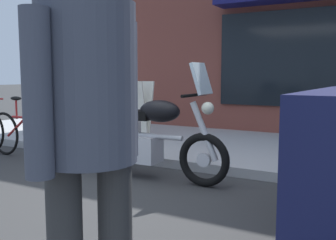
{
  "coord_description": "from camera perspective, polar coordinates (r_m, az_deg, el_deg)",
  "views": [
    {
      "loc": [
        2.36,
        -3.24,
        1.25
      ],
      "look_at": [
        0.02,
        0.86,
        0.7
      ],
      "focal_mm": 41.76,
      "sensor_mm": 36.0,
      "label": 1
    }
  ],
  "objects": [
    {
      "name": "touring_motorcycle",
      "position": [
        4.8,
        -4.45,
        -1.21
      ],
      "size": [
        2.15,
        0.66,
        1.38
      ],
      "color": "black",
      "rests_on": "ground_plane"
    },
    {
      "name": "sandwich_board_sign",
      "position": [
        7.14,
        -4.74,
        1.62
      ],
      "size": [
        0.55,
        0.43,
        1.01
      ],
      "color": "silver",
      "rests_on": "sidewalk_curb"
    },
    {
      "name": "pedestrian_walking",
      "position": [
        1.54,
        -11.68,
        1.32
      ],
      "size": [
        0.41,
        0.56,
        1.76
      ],
      "color": "#343434",
      "rests_on": "ground_plane"
    },
    {
      "name": "ground_plane",
      "position": [
        4.2,
        -6.13,
        -10.71
      ],
      "size": [
        80.0,
        80.0,
        0.0
      ],
      "primitive_type": "plane",
      "color": "#343434"
    },
    {
      "name": "parked_bicycle",
      "position": [
        6.2,
        -20.16,
        -1.94
      ],
      "size": [
        1.68,
        0.48,
        0.93
      ],
      "color": "black",
      "rests_on": "ground_plane"
    }
  ]
}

